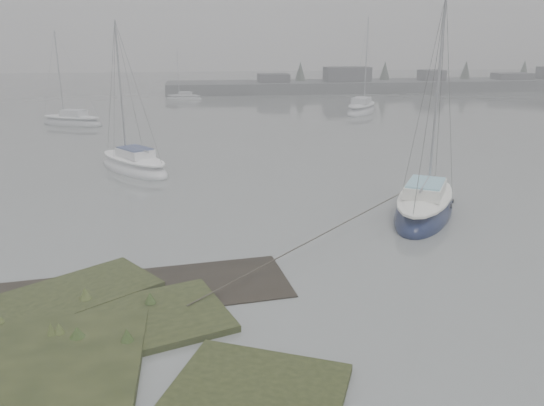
{
  "coord_description": "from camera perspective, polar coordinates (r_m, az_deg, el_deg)",
  "views": [
    {
      "loc": [
        -0.59,
        -9.76,
        7.0
      ],
      "look_at": [
        1.83,
        6.71,
        1.8
      ],
      "focal_mm": 35.0,
      "sensor_mm": 36.0,
      "label": 1
    }
  ],
  "objects": [
    {
      "name": "ground",
      "position": [
        40.38,
        -7.45,
        7.21
      ],
      "size": [
        160.0,
        160.0,
        0.0
      ],
      "primitive_type": "plane",
      "color": "slate",
      "rests_on": "ground"
    },
    {
      "name": "sailboat_far_b",
      "position": [
        53.26,
        9.6,
        9.87
      ],
      "size": [
        5.51,
        7.0,
        9.65
      ],
      "rotation": [
        0.0,
        0.0,
        -0.55
      ],
      "color": "#B4B9BE",
      "rests_on": "ground"
    },
    {
      "name": "sailboat_white",
      "position": [
        30.17,
        -14.63,
        3.87
      ],
      "size": [
        5.15,
        6.05,
        8.52
      ],
      "rotation": [
        0.0,
        0.0,
        0.63
      ],
      "color": "silver",
      "rests_on": "ground"
    },
    {
      "name": "sailboat_far_c",
      "position": [
        64.78,
        -9.44,
        11.07
      ],
      "size": [
        4.46,
        2.27,
        6.01
      ],
      "rotation": [
        0.0,
        0.0,
        1.36
      ],
      "color": "#AEB4B8",
      "rests_on": "ground"
    },
    {
      "name": "far_shoreline",
      "position": [
        76.98,
        12.85,
        12.33
      ],
      "size": [
        60.0,
        8.0,
        4.15
      ],
      "color": "#4C4F51",
      "rests_on": "ground"
    },
    {
      "name": "sailboat_far_a",
      "position": [
        48.01,
        -20.69,
        8.16
      ],
      "size": [
        6.05,
        4.37,
        8.22
      ],
      "rotation": [
        0.0,
        0.0,
        1.1
      ],
      "color": "#9EA2A7",
      "rests_on": "ground"
    },
    {
      "name": "sailboat_main",
      "position": [
        22.83,
        16.07,
        -0.45
      ],
      "size": [
        5.35,
        6.77,
        9.34
      ],
      "rotation": [
        0.0,
        0.0,
        -0.56
      ],
      "color": "#0D1535",
      "rests_on": "ground"
    }
  ]
}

